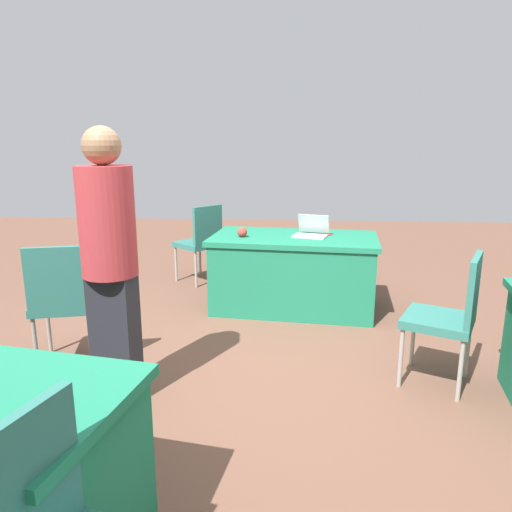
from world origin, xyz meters
TOP-DOWN VIEW (x-y plane):
  - ground_plane at (0.00, 0.00)m, footprint 14.40×14.40m
  - table_foreground at (-0.45, -1.53)m, footprint 1.72×1.08m
  - chair_tucked_left at (1.25, -0.08)m, footprint 0.54×0.54m
  - chair_tucked_right at (-1.50, 0.00)m, footprint 0.59×0.59m
  - chair_aisle at (0.65, -2.36)m, footprint 0.62×0.62m
  - person_attendee_standing at (0.70, 0.35)m, footprint 0.39×0.39m
  - laptop_silver at (-0.62, -1.54)m, footprint 0.39×0.37m
  - yarn_ball at (0.06, -1.45)m, footprint 0.10×0.10m
  - scissors_red at (-0.76, -1.56)m, footprint 0.16×0.15m

SIDE VIEW (x-z plane):
  - ground_plane at x=0.00m, z-range 0.00..0.00m
  - table_foreground at x=-0.45m, z-range 0.00..0.75m
  - chair_tucked_right at x=-1.50m, z-range 0.06..1.01m
  - chair_aisle at x=0.65m, z-range 0.07..1.01m
  - chair_tucked_left at x=1.25m, z-range 0.07..1.02m
  - scissors_red at x=-0.76m, z-range 0.75..0.75m
  - laptop_silver at x=-0.62m, z-range 0.68..0.89m
  - yarn_ball at x=0.06m, z-range 0.75..0.84m
  - person_attendee_standing at x=0.70m, z-range 0.11..1.86m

